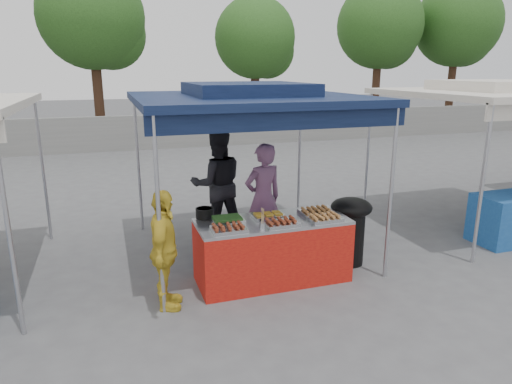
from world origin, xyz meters
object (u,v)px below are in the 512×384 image
object	(u,v)px
helper_man	(217,184)
customer_person	(164,251)
vendor_woman	(263,199)
wok_burner	(350,225)
cooking_pot	(205,213)
vendor_table	(272,250)

from	to	relation	value
helper_man	customer_person	distance (m)	2.44
vendor_woman	customer_person	bearing A→B (deg)	26.17
wok_burner	vendor_woman	xyz separation A→B (m)	(-1.05, 0.82, 0.26)
helper_man	customer_person	bearing A→B (deg)	63.65
cooking_pot	customer_person	xyz separation A→B (m)	(-0.62, -0.66, -0.19)
cooking_pot	wok_burner	bearing A→B (deg)	-5.48
wok_burner	customer_person	bearing A→B (deg)	175.97
cooking_pot	vendor_table	bearing A→B (deg)	-23.50
vendor_woman	helper_man	world-z (taller)	helper_man
vendor_table	vendor_woman	distance (m)	1.09
vendor_table	wok_burner	size ratio (longest dim) A/B	2.01
wok_burner	helper_man	size ratio (longest dim) A/B	0.54
vendor_table	helper_man	distance (m)	1.92
cooking_pot	customer_person	size ratio (longest dim) A/B	0.16
cooking_pot	vendor_woman	distance (m)	1.21
vendor_woman	cooking_pot	bearing A→B (deg)	19.31
vendor_table	cooking_pot	world-z (taller)	cooking_pot
cooking_pot	vendor_woman	world-z (taller)	vendor_woman
vendor_table	helper_man	xyz separation A→B (m)	(-0.30, 1.83, 0.49)
wok_burner	customer_person	xyz separation A→B (m)	(-2.71, -0.46, 0.14)
vendor_table	vendor_woman	xyz separation A→B (m)	(0.21, 0.98, 0.43)
wok_burner	vendor_table	bearing A→B (deg)	173.53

